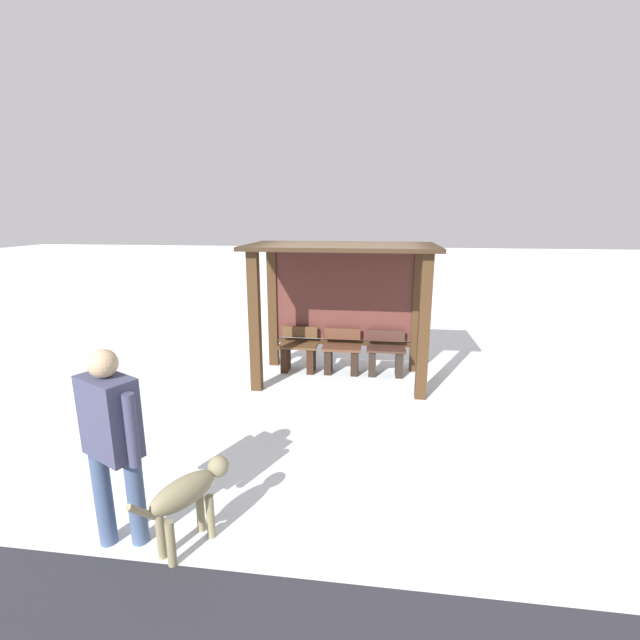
{
  "coord_description": "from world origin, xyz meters",
  "views": [
    {
      "loc": [
        0.54,
        -6.74,
        2.68
      ],
      "look_at": [
        -0.27,
        -0.51,
        1.13
      ],
      "focal_mm": 24.17,
      "sensor_mm": 36.0,
      "label": 1
    }
  ],
  "objects_px": {
    "dog": "(188,494)",
    "bench_right_inside": "(386,357)",
    "bench_center_inside": "(342,355)",
    "person_walking": "(112,433)",
    "bus_shelter": "(342,285)",
    "bench_left_inside": "(299,354)"
  },
  "relations": [
    {
      "from": "bus_shelter",
      "to": "person_walking",
      "type": "xyz_separation_m",
      "value": [
        -1.49,
        -4.12,
        -0.55
      ]
    },
    {
      "from": "bus_shelter",
      "to": "bench_center_inside",
      "type": "height_order",
      "value": "bus_shelter"
    },
    {
      "from": "bus_shelter",
      "to": "bench_center_inside",
      "type": "xyz_separation_m",
      "value": [
        0.0,
        0.09,
        -1.24
      ]
    },
    {
      "from": "bus_shelter",
      "to": "bench_left_inside",
      "type": "xyz_separation_m",
      "value": [
        -0.76,
        0.09,
        -1.24
      ]
    },
    {
      "from": "bus_shelter",
      "to": "bench_right_inside",
      "type": "bearing_deg",
      "value": 6.79
    },
    {
      "from": "bus_shelter",
      "to": "dog",
      "type": "bearing_deg",
      "value": -102.66
    },
    {
      "from": "bus_shelter",
      "to": "bench_right_inside",
      "type": "relative_size",
      "value": 3.87
    },
    {
      "from": "dog",
      "to": "bench_right_inside",
      "type": "bearing_deg",
      "value": 68.14
    },
    {
      "from": "bench_left_inside",
      "to": "bench_center_inside",
      "type": "height_order",
      "value": "bench_left_inside"
    },
    {
      "from": "bus_shelter",
      "to": "dog",
      "type": "distance_m",
      "value": 4.31
    },
    {
      "from": "person_walking",
      "to": "bus_shelter",
      "type": "bearing_deg",
      "value": 70.16
    },
    {
      "from": "bench_center_inside",
      "to": "person_walking",
      "type": "relative_size",
      "value": 0.45
    },
    {
      "from": "bench_center_inside",
      "to": "person_walking",
      "type": "xyz_separation_m",
      "value": [
        -1.49,
        -4.21,
        0.69
      ]
    },
    {
      "from": "bus_shelter",
      "to": "bench_right_inside",
      "type": "distance_m",
      "value": 1.46
    },
    {
      "from": "bench_left_inside",
      "to": "dog",
      "type": "relative_size",
      "value": 0.93
    },
    {
      "from": "bench_left_inside",
      "to": "dog",
      "type": "height_order",
      "value": "bench_left_inside"
    },
    {
      "from": "bench_right_inside",
      "to": "dog",
      "type": "xyz_separation_m",
      "value": [
        -1.67,
        -4.16,
        0.16
      ]
    },
    {
      "from": "bench_center_inside",
      "to": "bench_right_inside",
      "type": "bearing_deg",
      "value": 0.05
    },
    {
      "from": "dog",
      "to": "person_walking",
      "type": "bearing_deg",
      "value": -175.13
    },
    {
      "from": "bench_center_inside",
      "to": "dog",
      "type": "height_order",
      "value": "bench_center_inside"
    },
    {
      "from": "bus_shelter",
      "to": "bench_left_inside",
      "type": "height_order",
      "value": "bus_shelter"
    },
    {
      "from": "bench_right_inside",
      "to": "bench_left_inside",
      "type": "bearing_deg",
      "value": 180.0
    }
  ]
}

